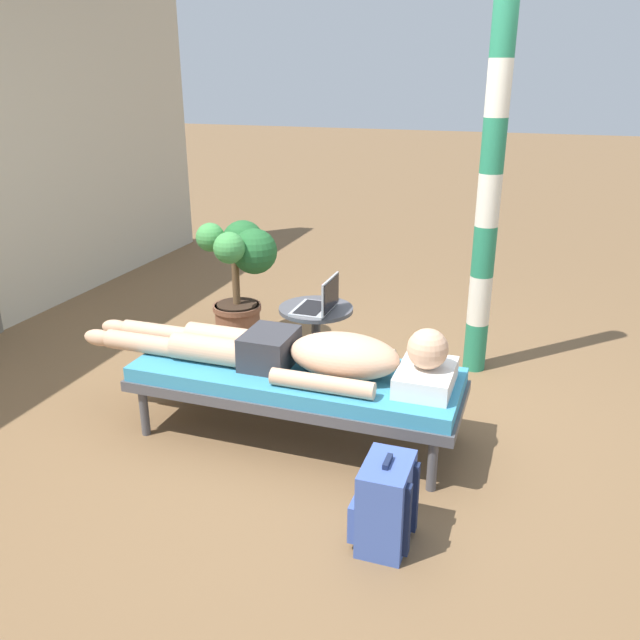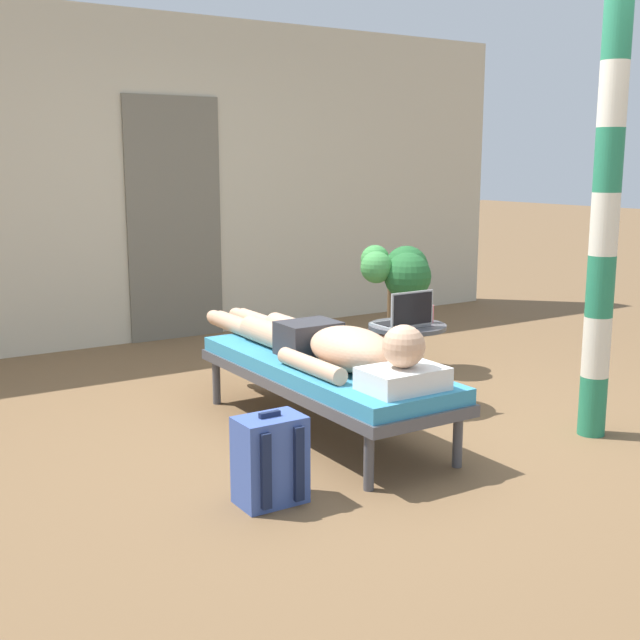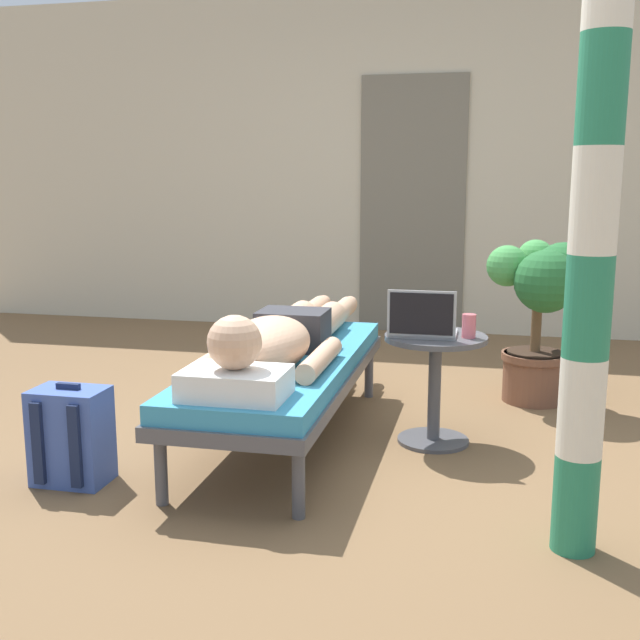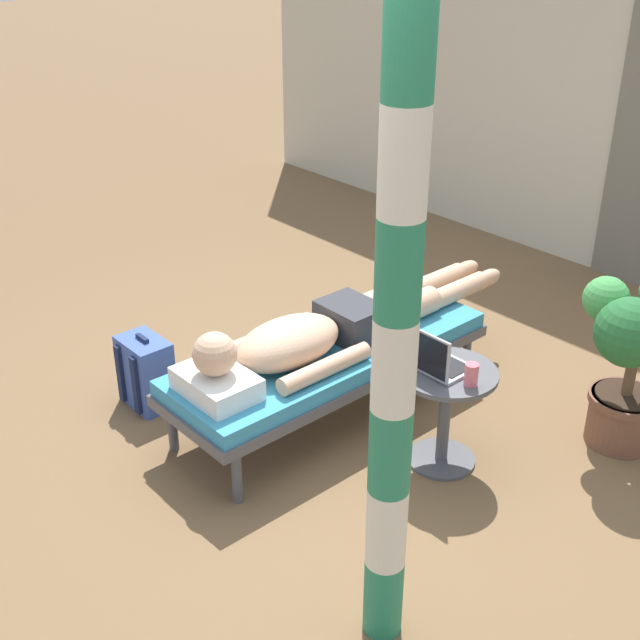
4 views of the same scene
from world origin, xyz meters
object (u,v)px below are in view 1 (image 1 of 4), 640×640
Objects in this scene: side_table at (316,331)px; laptop at (320,302)px; backpack at (385,504)px; lounge_chair at (296,380)px; potted_plant at (241,268)px; porch_post at (489,200)px; drink_glass at (326,293)px; person_reclining at (302,353)px.

laptop is at bearing -139.48° from side_table.
laptop reaches higher than backpack.
side_table reaches higher than lounge_chair.
porch_post is (0.03, -1.75, 0.61)m from potted_plant.
laptop is at bearing -171.48° from drink_glass.
drink_glass is (0.85, 0.11, 0.23)m from lounge_chair.
drink_glass is 1.20m from porch_post.
backpack is at bearing -150.20° from side_table.
side_table is 1.69× the size of laptop.
person_reclining is 0.65m from laptop.
laptop is 1.01m from potted_plant.
side_table is 0.24m from laptop.
backpack is 0.18× the size of porch_post.
porch_post reaches higher than drink_glass.
lounge_chair is 3.51× the size of side_table.
porch_post is at bearing -67.33° from drink_glass.
person_reclining is 7.00× the size of laptop.
backpack reaches higher than lounge_chair.
lounge_chair is 0.17m from person_reclining.
porch_post reaches higher than lounge_chair.
person_reclining is 2.40× the size of potted_plant.
lounge_chair is 0.78× the size of porch_post.
backpack is 2.21m from porch_post.
porch_post reaches higher than potted_plant.
lounge_chair is 0.89m from drink_glass.
lounge_chair is 1.01m from backpack.
porch_post is (0.61, -0.92, 0.60)m from laptop.
drink_glass is 1.80m from backpack.
person_reclining is 0.92× the size of porch_post.
lounge_chair is 0.68m from laptop.
lounge_chair is at bearing -173.19° from laptop.
drink_glass is at bearing -7.53° from side_table.
lounge_chair is 2.03× the size of potted_plant.
drink_glass is 0.26× the size of backpack.
lounge_chair is 0.85× the size of person_reclining.
backpack is (-1.57, -0.80, -0.38)m from drink_glass.
person_reclining is 5.12× the size of backpack.
drink_glass is at bearing 8.52° from laptop.
person_reclining is 0.73m from side_table.
lounge_chair is at bearing -143.41° from potted_plant.
potted_plant is at bearing 39.31° from backpack.
porch_post is at bearing -4.61° from backpack.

